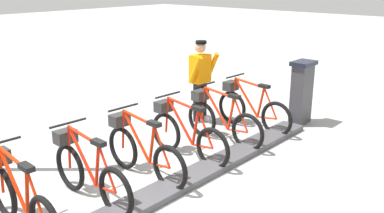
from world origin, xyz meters
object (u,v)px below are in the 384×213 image
object	(u,v)px
bike_docked_0	(250,108)
bike_docked_4	(88,171)
bike_docked_1	(221,119)
worker_near_rack	(200,78)
payment_kiosk	(301,91)
bike_docked_3	(142,150)
bike_docked_5	(19,198)
bike_docked_2	(185,133)

from	to	relation	value
bike_docked_0	bike_docked_4	size ratio (longest dim) A/B	1.00
bike_docked_1	worker_near_rack	bearing A→B (deg)	-32.34
bike_docked_0	bike_docked_4	xyz separation A→B (m)	(0.00, 3.77, 0.00)
payment_kiosk	worker_near_rack	world-z (taller)	worker_near_rack
bike_docked_3	bike_docked_5	bearing A→B (deg)	90.00
bike_docked_3	bike_docked_4	bearing A→B (deg)	90.00
bike_docked_3	bike_docked_5	world-z (taller)	same
bike_docked_2	worker_near_rack	world-z (taller)	worker_near_rack
bike_docked_5	payment_kiosk	bearing A→B (deg)	-95.77
bike_docked_1	worker_near_rack	distance (m)	1.31
bike_docked_0	bike_docked_1	xyz separation A→B (m)	(0.00, 0.94, 0.00)
bike_docked_0	worker_near_rack	world-z (taller)	worker_near_rack
bike_docked_5	worker_near_rack	bearing A→B (deg)	-76.84
payment_kiosk	bike_docked_5	world-z (taller)	payment_kiosk
payment_kiosk	worker_near_rack	xyz separation A→B (m)	(1.60, 1.23, 0.24)
bike_docked_2	bike_docked_3	xyz separation A→B (m)	(0.00, 0.94, 0.00)
payment_kiosk	bike_docked_0	xyz separation A→B (m)	(0.57, 0.95, -0.24)
bike_docked_5	bike_docked_0	bearing A→B (deg)	-90.00
bike_docked_1	bike_docked_2	size ratio (longest dim) A/B	1.00
bike_docked_0	bike_docked_2	world-z (taller)	same
bike_docked_1	worker_near_rack	size ratio (longest dim) A/B	1.04
bike_docked_1	bike_docked_4	xyz separation A→B (m)	(0.00, 2.82, 0.00)
bike_docked_1	bike_docked_4	bearing A→B (deg)	90.00
payment_kiosk	bike_docked_0	world-z (taller)	payment_kiosk
bike_docked_2	payment_kiosk	bearing A→B (deg)	-101.42
bike_docked_5	bike_docked_4	bearing A→B (deg)	-90.00
bike_docked_0	bike_docked_2	bearing A→B (deg)	90.00
payment_kiosk	bike_docked_4	bearing A→B (deg)	83.08
bike_docked_2	bike_docked_4	world-z (taller)	same
payment_kiosk	bike_docked_2	distance (m)	2.90
bike_docked_2	bike_docked_5	xyz separation A→B (m)	(0.00, 2.82, 0.00)
bike_docked_2	bike_docked_0	bearing A→B (deg)	-90.00
bike_docked_0	bike_docked_3	xyz separation A→B (m)	(0.00, 2.82, 0.00)
bike_docked_1	bike_docked_2	xyz separation A→B (m)	(0.00, 0.94, 0.00)
bike_docked_3	worker_near_rack	xyz separation A→B (m)	(1.03, -2.54, 0.48)
bike_docked_0	bike_docked_4	bearing A→B (deg)	90.00
bike_docked_2	bike_docked_5	size ratio (longest dim) A/B	1.00
bike_docked_2	bike_docked_3	distance (m)	0.94
payment_kiosk	bike_docked_2	bearing A→B (deg)	78.58
worker_near_rack	bike_docked_1	bearing A→B (deg)	147.66
bike_docked_4	bike_docked_5	bearing A→B (deg)	90.00
bike_docked_2	bike_docked_1	bearing A→B (deg)	-90.00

